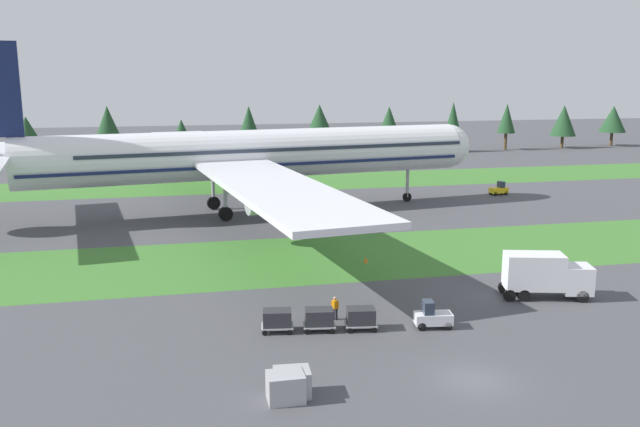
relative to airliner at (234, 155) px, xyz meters
The scene contains 16 objects.
ground_plane 51.83m from the airliner, 79.92° to the right, with size 400.00×400.00×0.00m, color #47474C.
grass_strip_near 25.36m from the airliner, 68.27° to the right, with size 320.00×16.82×0.01m, color #3D752D.
grass_strip_far 25.92m from the airliner, 68.80° to the left, with size 320.00×16.82×0.01m, color #3D752D.
airliner is the anchor object (origin of this frame).
baggage_tug 43.75m from the airliner, 77.09° to the right, with size 2.76×1.67×1.97m.
cargo_dolly_lead 42.17m from the airliner, 83.54° to the right, with size 2.40×1.81×1.55m.
cargo_dolly_second 41.52m from the airliner, 87.45° to the right, with size 2.40×1.81×1.55m.
cargo_dolly_third 41.07m from the airliner, 91.48° to the right, with size 2.40×1.81×1.55m.
catering_truck 43.65m from the airliner, 61.34° to the right, with size 7.31×4.04×3.58m.
pushback_tractor 39.85m from the airliner, ahead, with size 2.75×1.64×1.97m.
ground_crew_marshaller 39.83m from the airliner, 85.06° to the right, with size 0.52×0.36×1.74m.
uld_container_0 51.02m from the airliner, 92.44° to the right, with size 2.00×1.60×1.56m, color #A3A3A8.
uld_container_1 50.49m from the airliner, 91.95° to the right, with size 2.00×1.60×1.51m, color #A3A3A8.
taxiway_marker_0 27.99m from the airliner, 68.81° to the right, with size 0.44×0.44×0.56m, color orange.
taxiway_marker_1 38.77m from the airliner, 47.02° to the right, with size 0.44×0.44×0.52m, color orange.
distant_tree_line 59.83m from the airliner, 83.17° to the left, with size 182.10×11.28×11.16m.
Camera 1 is at (-16.65, -33.62, 17.53)m, focal length 37.95 mm.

